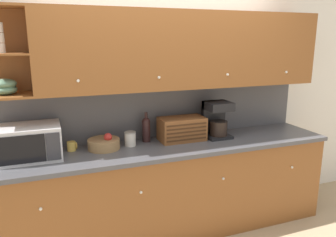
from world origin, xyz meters
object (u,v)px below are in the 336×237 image
object	(u,v)px
wine_bottle	(146,128)
coffee_maker	(217,119)
storage_canister	(130,139)
bread_box	(182,129)
mug	(72,146)
fruit_basket	(104,144)
microwave	(30,142)

from	to	relation	value
wine_bottle	coffee_maker	size ratio (longest dim) A/B	0.80
storage_canister	bread_box	world-z (taller)	bread_box
coffee_maker	storage_canister	bearing A→B (deg)	178.06
mug	fruit_basket	world-z (taller)	fruit_basket
wine_bottle	bread_box	world-z (taller)	wine_bottle
microwave	mug	xyz separation A→B (m)	(0.34, 0.09, -0.10)
mug	wine_bottle	size ratio (longest dim) A/B	0.30
microwave	bread_box	world-z (taller)	microwave
microwave	coffee_maker	bearing A→B (deg)	0.34
fruit_basket	wine_bottle	distance (m)	0.45
wine_bottle	fruit_basket	bearing A→B (deg)	-169.74
bread_box	coffee_maker	distance (m)	0.39
storage_canister	wine_bottle	xyz separation A→B (m)	(0.18, 0.07, 0.07)
mug	coffee_maker	bearing A→B (deg)	-3.05
wine_bottle	coffee_maker	world-z (taller)	coffee_maker
microwave	wine_bottle	bearing A→B (deg)	6.21
fruit_basket	wine_bottle	xyz separation A→B (m)	(0.43, 0.08, 0.09)
microwave	wine_bottle	world-z (taller)	wine_bottle
fruit_basket	bread_box	size ratio (longest dim) A/B	0.65
storage_canister	coffee_maker	world-z (taller)	coffee_maker
microwave	mug	world-z (taller)	microwave
fruit_basket	bread_box	world-z (taller)	bread_box
microwave	fruit_basket	distance (m)	0.63
wine_bottle	mug	bearing A→B (deg)	-177.80
fruit_basket	storage_canister	distance (m)	0.25
storage_canister	microwave	bearing A→B (deg)	-177.29
microwave	bread_box	bearing A→B (deg)	1.32
mug	wine_bottle	xyz separation A→B (m)	(0.72, 0.03, 0.09)
microwave	wine_bottle	size ratio (longest dim) A/B	1.68
microwave	mug	distance (m)	0.37
fruit_basket	coffee_maker	world-z (taller)	coffee_maker
storage_canister	bread_box	size ratio (longest dim) A/B	0.30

